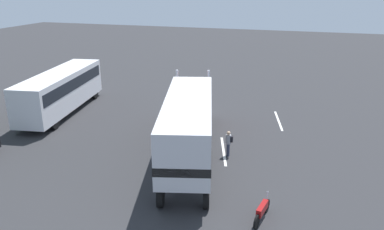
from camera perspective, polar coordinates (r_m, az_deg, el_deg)
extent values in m
plane|color=#2D2D30|center=(30.42, 0.45, -0.59)|extent=(120.00, 120.00, 0.00)
cube|color=silver|center=(24.91, 4.70, -5.31)|extent=(4.27, 1.38, 0.01)
cube|color=silver|center=(30.80, 12.72, -0.82)|extent=(4.33, 1.10, 0.01)
cube|color=#B21919|center=(29.59, 0.30, 2.31)|extent=(2.37, 2.87, 1.20)
cube|color=#B21919|center=(27.92, 0.17, 2.33)|extent=(1.98, 2.77, 2.20)
cube|color=silver|center=(30.49, 0.38, 2.82)|extent=(0.60, 2.05, 1.08)
cube|color=black|center=(29.57, 0.30, 2.42)|extent=(2.38, 2.91, 0.36)
cylinder|color=silver|center=(27.29, -2.20, 3.22)|extent=(0.18, 0.18, 3.40)
cylinder|color=silver|center=(27.19, 2.44, 3.16)|extent=(0.18, 0.18, 3.40)
cube|color=silver|center=(21.73, -0.58, -1.18)|extent=(10.82, 5.15, 2.80)
cube|color=black|center=(21.88, -0.57, -2.21)|extent=(10.83, 5.19, 0.44)
cylinder|color=silver|center=(28.79, -2.38, 0.23)|extent=(1.42, 0.95, 0.64)
cylinder|color=black|center=(30.29, -1.76, 0.42)|extent=(1.14, 0.57, 1.10)
cylinder|color=black|center=(30.21, 2.41, 0.36)|extent=(1.14, 0.57, 1.10)
cylinder|color=black|center=(28.14, -2.11, -1.10)|extent=(1.14, 0.57, 1.10)
cylinder|color=black|center=(28.04, 2.37, -1.17)|extent=(1.14, 0.57, 1.10)
cylinder|color=black|center=(23.58, -3.10, -5.30)|extent=(1.14, 0.57, 1.10)
cylinder|color=black|center=(23.47, 2.27, -5.40)|extent=(1.14, 0.57, 1.10)
cylinder|color=black|center=(18.97, -4.69, -11.91)|extent=(1.14, 0.57, 1.10)
cylinder|color=black|center=(18.83, 2.11, -12.10)|extent=(1.14, 0.57, 1.10)
cylinder|color=#2D3347|center=(24.06, 5.35, -5.20)|extent=(0.18, 0.18, 0.82)
cylinder|color=#2D3347|center=(24.20, 5.39, -5.05)|extent=(0.18, 0.18, 0.82)
cylinder|color=gray|center=(23.85, 5.43, -3.59)|extent=(0.34, 0.34, 0.58)
sphere|color=tan|center=(23.70, 5.46, -2.69)|extent=(0.23, 0.23, 0.23)
cube|color=black|center=(23.82, 5.91, -3.56)|extent=(0.28, 0.19, 0.36)
cube|color=silver|center=(33.13, -18.86, 3.57)|extent=(11.26, 4.25, 2.90)
cube|color=black|center=(32.98, -18.97, 4.53)|extent=(10.62, 4.18, 0.90)
cylinder|color=black|center=(37.52, -17.43, 3.19)|extent=(1.03, 0.43, 1.00)
cylinder|color=black|center=(36.62, -14.24, 3.10)|extent=(1.03, 0.43, 1.00)
cylinder|color=black|center=(31.02, -23.42, -0.87)|extent=(1.03, 0.43, 1.00)
cylinder|color=black|center=(29.92, -19.73, -1.10)|extent=(1.03, 0.43, 1.00)
cylinder|color=black|center=(18.92, 11.02, -13.11)|extent=(0.67, 0.22, 0.66)
cylinder|color=black|center=(17.75, 9.57, -15.40)|extent=(0.67, 0.22, 0.66)
cube|color=maroon|center=(18.18, 10.38, -13.48)|extent=(1.13, 0.44, 0.36)
cylinder|color=silver|center=(18.60, 11.02, -12.08)|extent=(0.29, 0.12, 0.69)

